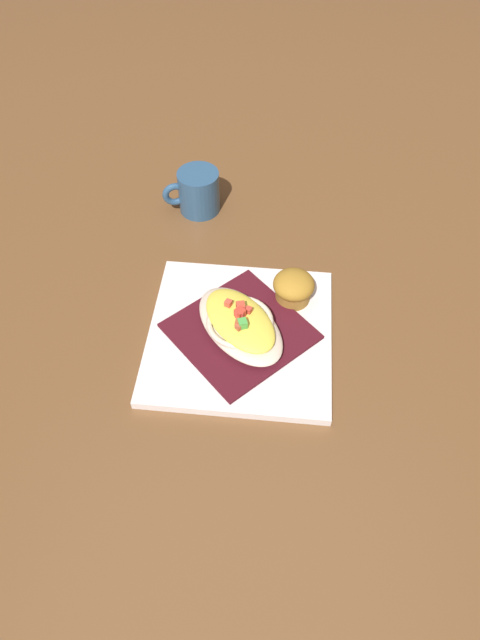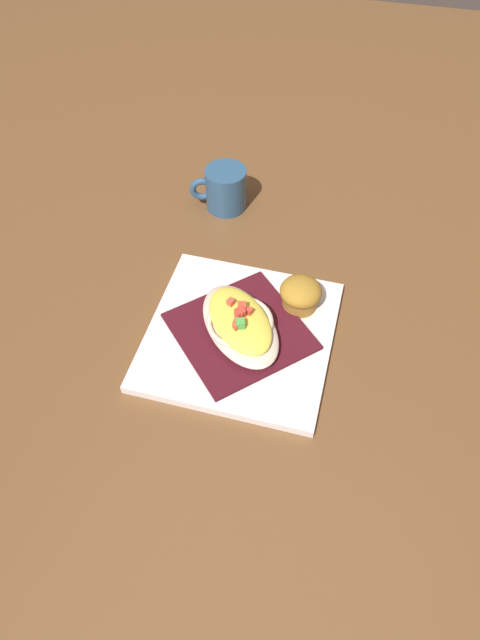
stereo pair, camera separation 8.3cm
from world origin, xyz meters
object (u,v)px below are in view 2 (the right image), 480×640
square_plate (240,335)px  gratin_dish (240,323)px  muffin (300,294)px  coffee_mug (225,191)px

square_plate → gratin_dish: gratin_dish is taller
muffin → coffee_mug: size_ratio=0.63×
gratin_dish → muffin: bearing=133.5°
gratin_dish → muffin: size_ratio=2.97×
square_plate → coffee_mug: size_ratio=2.67×
gratin_dish → coffee_mug: 0.32m
square_plate → coffee_mug: (-0.30, -0.10, 0.03)m
gratin_dish → muffin: 0.11m
square_plate → gratin_dish: bearing=-1.1°
muffin → square_plate: bearing=-46.5°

